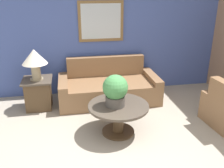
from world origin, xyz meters
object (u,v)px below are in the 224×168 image
Objects in this scene: table_lamp at (34,59)px; potted_plant_on_table at (115,90)px; coffee_table at (118,113)px; side_table at (39,93)px; couch_main at (108,88)px.

potted_plant_on_table is at bearing -42.40° from table_lamp.
side_table is at bearing 139.09° from coffee_table.
couch_main reaches higher than coffee_table.
table_lamp reaches higher than potted_plant_on_table.
coffee_table is 0.41m from potted_plant_on_table.
potted_plant_on_table is (-0.05, -0.01, 0.40)m from coffee_table.
coffee_table is 1.89m from table_lamp.
side_table is (-1.34, 1.17, -0.06)m from coffee_table.
side_table is 1.02× the size of table_lamp.
couch_main is at bearing 4.30° from table_lamp.
coffee_table is at bearing 13.37° from potted_plant_on_table.
table_lamp is (-1.40, -0.11, 0.73)m from couch_main.
table_lamp is (-1.34, 1.17, 0.64)m from coffee_table.
coffee_table is at bearing -92.44° from couch_main.
table_lamp is at bearing 137.60° from potted_plant_on_table.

